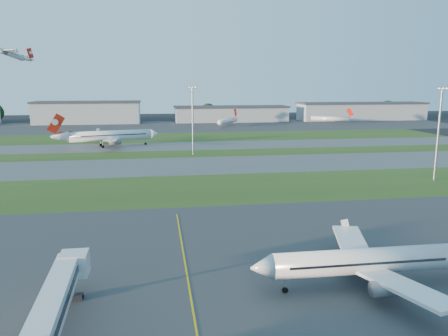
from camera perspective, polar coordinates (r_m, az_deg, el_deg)
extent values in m
plane|color=black|center=(63.00, -9.50, -14.13)|extent=(700.00, 700.00, 0.00)
cube|color=#333335|center=(63.00, -9.50, -14.12)|extent=(300.00, 70.00, 0.01)
cube|color=#2E4517|center=(112.33, -9.27, -2.90)|extent=(300.00, 34.00, 0.01)
cube|color=#515154|center=(144.61, -9.20, 0.18)|extent=(300.00, 32.00, 0.01)
cube|color=#2E4517|center=(169.25, -9.17, 1.73)|extent=(300.00, 18.00, 0.01)
cube|color=#515154|center=(191.01, -9.15, 2.77)|extent=(300.00, 26.00, 0.01)
cube|color=#2E4517|center=(223.73, -9.13, 3.94)|extent=(300.00, 40.00, 0.01)
cube|color=#333335|center=(283.40, -9.10, 5.38)|extent=(400.00, 80.00, 0.01)
cube|color=gold|center=(63.09, -4.82, -13.97)|extent=(0.25, 60.00, 0.02)
cube|color=silver|center=(49.91, -21.62, -16.70)|extent=(3.44, 24.08, 2.60)
cube|color=black|center=(49.91, -21.62, -16.70)|extent=(3.59, 24.08, 0.80)
cube|color=silver|center=(59.99, -18.95, -11.74)|extent=(3.40, 3.00, 3.00)
cylinder|color=gray|center=(59.23, -19.12, -14.59)|extent=(0.70, 0.70, 3.20)
cube|color=black|center=(59.77, -19.05, -15.67)|extent=(2.20, 1.20, 0.70)
cylinder|color=silver|center=(61.59, 18.54, -11.41)|extent=(26.44, 3.44, 3.35)
cube|color=silver|center=(56.58, 22.66, -14.23)|extent=(7.00, 13.78, 1.36)
cube|color=silver|center=(67.99, 16.47, -9.55)|extent=(7.08, 13.78, 1.36)
cylinder|color=slate|center=(57.85, 20.41, -14.55)|extent=(3.71, 2.04, 2.03)
cylinder|color=slate|center=(66.16, 16.08, -11.01)|extent=(3.71, 2.04, 2.03)
cylinder|color=silver|center=(194.24, -14.55, 4.12)|extent=(34.35, 12.55, 4.35)
cube|color=red|center=(191.77, -21.10, 5.41)|extent=(7.30, 2.19, 8.66)
cube|color=silver|center=(203.16, -15.25, 4.20)|extent=(12.61, 17.57, 1.77)
cube|color=silver|center=(185.15, -14.47, 3.63)|extent=(5.17, 17.17, 1.77)
cylinder|color=slate|center=(201.06, -14.65, 3.81)|extent=(5.30, 3.72, 2.63)
cylinder|color=slate|center=(188.03, -14.05, 3.37)|extent=(5.30, 3.72, 2.63)
cylinder|color=silver|center=(270.39, -27.12, 13.50)|extent=(20.28, 18.68, 3.10)
cube|color=red|center=(277.45, -24.19, 14.50)|extent=(4.13, 3.75, 6.18)
cube|color=silver|center=(264.79, -26.36, 13.56)|extent=(12.20, 9.90, 1.26)
cylinder|color=slate|center=(265.84, -26.75, 13.31)|extent=(3.80, 3.69, 1.88)
cylinder|color=silver|center=(283.24, 0.48, 6.16)|extent=(16.63, 23.67, 3.20)
cube|color=red|center=(294.86, 1.49, 7.27)|extent=(3.03, 4.53, 6.16)
cylinder|color=silver|center=(310.82, 13.69, 6.27)|extent=(23.74, 16.50, 3.20)
cube|color=red|center=(308.62, 16.12, 7.02)|extent=(4.55, 3.00, 6.16)
cylinder|color=gray|center=(166.31, -4.10, 6.02)|extent=(0.60, 0.60, 25.00)
cube|color=gray|center=(165.73, -4.17, 10.47)|extent=(3.20, 0.50, 0.80)
cube|color=#FFF2CC|center=(165.73, -4.17, 10.47)|extent=(2.80, 0.70, 0.35)
cylinder|color=gray|center=(134.13, 26.16, 3.78)|extent=(0.60, 0.60, 25.00)
cube|color=gray|center=(133.40, 26.63, 9.28)|extent=(3.20, 0.50, 0.80)
cube|color=#FFF2CC|center=(133.40, 26.63, 9.28)|extent=(2.80, 0.70, 0.35)
cube|color=#9FA2A7|center=(316.18, -17.37, 6.85)|extent=(70.00, 22.00, 14.00)
cube|color=#383A3F|center=(315.80, -17.44, 8.22)|extent=(71.40, 23.00, 1.20)
cube|color=#9FA2A7|center=(317.47, 0.93, 6.99)|extent=(80.00, 22.00, 10.00)
cube|color=#383A3F|center=(317.14, 0.93, 8.00)|extent=(81.60, 23.00, 1.20)
cube|color=#9FA2A7|center=(348.54, 17.48, 7.01)|extent=(95.00, 22.00, 12.00)
cube|color=#383A3F|center=(348.21, 17.55, 8.09)|extent=(96.90, 23.00, 1.20)
cylinder|color=black|center=(324.80, -12.64, 6.25)|extent=(1.00, 1.00, 3.60)
sphere|color=black|center=(324.52, -12.67, 6.96)|extent=(9.90, 9.90, 9.90)
cylinder|color=black|center=(329.35, -2.08, 6.62)|extent=(1.00, 1.00, 4.20)
sphere|color=black|center=(329.03, -2.08, 7.44)|extent=(11.55, 11.55, 11.55)
cylinder|color=black|center=(344.39, 10.54, 6.60)|extent=(1.00, 1.00, 3.80)
sphere|color=black|center=(344.11, 10.56, 7.31)|extent=(10.45, 10.45, 10.45)
cylinder|color=black|center=(376.84, 20.50, 6.51)|extent=(1.00, 1.00, 4.60)
sphere|color=black|center=(376.55, 20.55, 7.29)|extent=(12.65, 12.65, 12.65)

